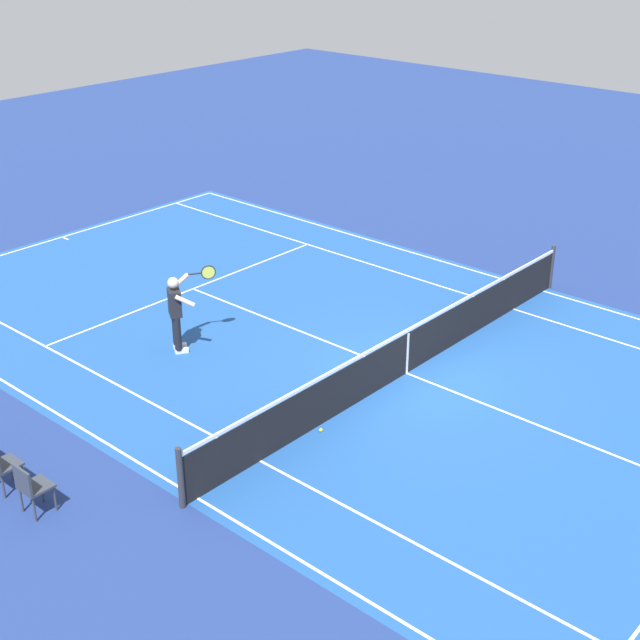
% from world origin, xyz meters
% --- Properties ---
extents(ground_plane, '(60.00, 60.00, 0.00)m').
position_xyz_m(ground_plane, '(0.00, 0.00, 0.00)').
color(ground_plane, navy).
extents(court_slab, '(24.20, 11.40, 0.00)m').
position_xyz_m(court_slab, '(0.00, 0.00, 0.00)').
color(court_slab, '#1E4C93').
rests_on(court_slab, ground_plane).
extents(court_line_markings, '(23.85, 11.05, 0.01)m').
position_xyz_m(court_line_markings, '(0.00, 0.00, 0.00)').
color(court_line_markings, white).
rests_on(court_line_markings, ground_plane).
extents(tennis_net, '(0.10, 11.70, 1.08)m').
position_xyz_m(tennis_net, '(0.00, 0.00, 0.49)').
color(tennis_net, '#2D2D33').
rests_on(tennis_net, ground_plane).
extents(tennis_player_near, '(0.75, 1.18, 1.70)m').
position_xyz_m(tennis_player_near, '(4.15, 2.33, 0.93)').
color(tennis_player_near, black).
rests_on(tennis_player_near, ground_plane).
extents(tennis_ball, '(0.07, 0.07, 0.07)m').
position_xyz_m(tennis_ball, '(-0.17, 2.75, 0.03)').
color(tennis_ball, '#CCE01E').
rests_on(tennis_ball, ground_plane).
extents(spectator_chair_0, '(0.44, 0.44, 0.88)m').
position_xyz_m(spectator_chair_0, '(1.57, 7.41, 0.52)').
color(spectator_chair_0, '#38383D').
rests_on(spectator_chair_0, ground_plane).
extents(spectator_chair_1, '(0.44, 0.44, 0.88)m').
position_xyz_m(spectator_chair_1, '(2.45, 7.41, 0.52)').
color(spectator_chair_1, '#38383D').
rests_on(spectator_chair_1, ground_plane).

